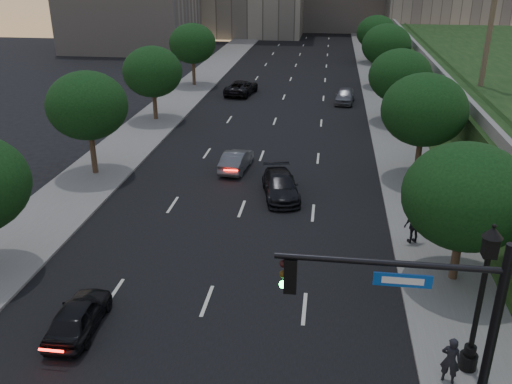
# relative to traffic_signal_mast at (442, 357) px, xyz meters

# --- Properties ---
(road_surface) EXTENTS (16.00, 140.00, 0.02)m
(road_surface) POSITION_rel_traffic_signal_mast_xyz_m (-7.72, 31.74, -3.66)
(road_surface) COLOR black
(road_surface) RESTS_ON ground
(sidewalk_right) EXTENTS (4.50, 140.00, 0.15)m
(sidewalk_right) POSITION_rel_traffic_signal_mast_xyz_m (2.53, 31.74, -3.60)
(sidewalk_right) COLOR slate
(sidewalk_right) RESTS_ON ground
(sidewalk_left) EXTENTS (4.50, 140.00, 0.15)m
(sidewalk_left) POSITION_rel_traffic_signal_mast_xyz_m (-17.97, 31.74, -3.60)
(sidewalk_left) COLOR slate
(sidewalk_left) RESTS_ON ground
(parapet_wall) EXTENTS (0.35, 90.00, 0.70)m
(parapet_wall) POSITION_rel_traffic_signal_mast_xyz_m (5.78, 29.74, 0.68)
(parapet_wall) COLOR slate
(parapet_wall) RESTS_ON embankment
(office_block_filler) EXTENTS (18.00, 16.00, 14.00)m
(office_block_filler) POSITION_rel_traffic_signal_mast_xyz_m (-33.72, 71.74, 3.33)
(office_block_filler) COLOR #9A948D
(office_block_filler) RESTS_ON ground
(tree_right_a) EXTENTS (5.20, 5.20, 6.24)m
(tree_right_a) POSITION_rel_traffic_signal_mast_xyz_m (2.58, 9.74, 0.35)
(tree_right_a) COLOR #38281C
(tree_right_a) RESTS_ON ground
(tree_right_b) EXTENTS (5.20, 5.20, 6.74)m
(tree_right_b) POSITION_rel_traffic_signal_mast_xyz_m (2.58, 21.74, 0.84)
(tree_right_b) COLOR #38281C
(tree_right_b) RESTS_ON ground
(tree_right_c) EXTENTS (5.20, 5.20, 6.24)m
(tree_right_c) POSITION_rel_traffic_signal_mast_xyz_m (2.58, 34.74, 0.35)
(tree_right_c) COLOR #38281C
(tree_right_c) RESTS_ON ground
(tree_right_d) EXTENTS (5.20, 5.20, 6.74)m
(tree_right_d) POSITION_rel_traffic_signal_mast_xyz_m (2.58, 48.74, 0.84)
(tree_right_d) COLOR #38281C
(tree_right_d) RESTS_ON ground
(tree_right_e) EXTENTS (5.20, 5.20, 6.24)m
(tree_right_e) POSITION_rel_traffic_signal_mast_xyz_m (2.58, 63.74, 0.35)
(tree_right_e) COLOR #38281C
(tree_right_e) RESTS_ON ground
(tree_left_b) EXTENTS (5.00, 5.00, 6.71)m
(tree_left_b) POSITION_rel_traffic_signal_mast_xyz_m (-18.02, 19.74, 0.90)
(tree_left_b) COLOR #38281C
(tree_left_b) RESTS_ON ground
(tree_left_c) EXTENTS (5.00, 5.00, 6.34)m
(tree_left_c) POSITION_rel_traffic_signal_mast_xyz_m (-18.02, 32.74, 0.53)
(tree_left_c) COLOR #38281C
(tree_left_c) RESTS_ON ground
(tree_left_d) EXTENTS (5.00, 5.00, 6.71)m
(tree_left_d) POSITION_rel_traffic_signal_mast_xyz_m (-18.02, 46.74, 0.90)
(tree_left_d) COLOR #38281C
(tree_left_d) RESTS_ON ground
(traffic_signal_mast) EXTENTS (5.68, 0.56, 7.00)m
(traffic_signal_mast) POSITION_rel_traffic_signal_mast_xyz_m (0.00, 0.00, 0.00)
(traffic_signal_mast) COLOR black
(traffic_signal_mast) RESTS_ON ground
(street_lamp) EXTENTS (0.64, 0.64, 5.62)m
(street_lamp) POSITION_rel_traffic_signal_mast_xyz_m (1.95, 3.92, -1.04)
(street_lamp) COLOR black
(street_lamp) RESTS_ON ground
(sedan_near_left) EXTENTS (1.72, 3.90, 1.31)m
(sedan_near_left) POSITION_rel_traffic_signal_mast_xyz_m (-12.08, 4.26, -3.02)
(sedan_near_left) COLOR black
(sedan_near_left) RESTS_ON ground
(sedan_mid_left) EXTENTS (1.83, 4.21, 1.35)m
(sedan_mid_left) POSITION_rel_traffic_signal_mast_xyz_m (-9.05, 21.83, -3.00)
(sedan_mid_left) COLOR #4C4E53
(sedan_mid_left) RESTS_ON ground
(sedan_far_left) EXTENTS (3.20, 5.58, 1.47)m
(sedan_far_left) POSITION_rel_traffic_signal_mast_xyz_m (-12.20, 43.41, -2.94)
(sedan_far_left) COLOR black
(sedan_far_left) RESTS_ON ground
(sedan_near_right) EXTENTS (2.89, 5.03, 1.37)m
(sedan_near_right) POSITION_rel_traffic_signal_mast_xyz_m (-5.73, 17.79, -2.99)
(sedan_near_right) COLOR black
(sedan_near_right) RESTS_ON ground
(sedan_far_right) EXTENTS (2.14, 4.46, 1.47)m
(sedan_far_right) POSITION_rel_traffic_signal_mast_xyz_m (-1.65, 41.19, -2.94)
(sedan_far_right) COLOR slate
(sedan_far_right) RESTS_ON ground
(pedestrian_a) EXTENTS (0.73, 0.61, 1.71)m
(pedestrian_a) POSITION_rel_traffic_signal_mast_xyz_m (1.16, 3.19, -2.67)
(pedestrian_a) COLOR black
(pedestrian_a) RESTS_ON sidewalk_right
(pedestrian_b) EXTENTS (1.03, 0.95, 1.70)m
(pedestrian_b) POSITION_rel_traffic_signal_mast_xyz_m (2.87, 13.83, -2.67)
(pedestrian_b) COLOR black
(pedestrian_b) RESTS_ON sidewalk_right
(pedestrian_c) EXTENTS (1.20, 0.82, 1.88)m
(pedestrian_c) POSITION_rel_traffic_signal_mast_xyz_m (1.26, 12.78, -2.58)
(pedestrian_c) COLOR black
(pedestrian_c) RESTS_ON sidewalk_right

